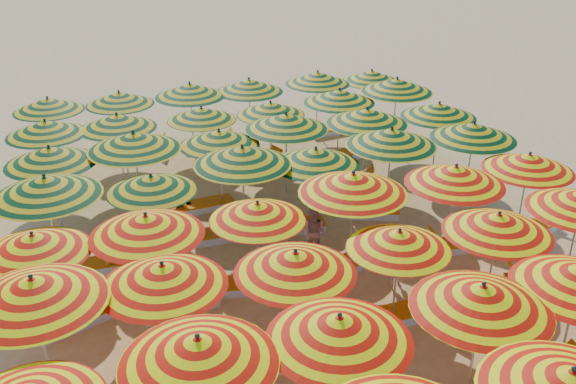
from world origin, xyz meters
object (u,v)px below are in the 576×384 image
object	(u,v)px
umbrella_9	(482,297)
umbrella_33	(286,121)
beachgoer_a	(397,263)
lounger_14	(182,304)
umbrella_42	(48,105)
lounger_10	(417,310)
umbrella_16	(498,224)
lounger_13	(78,318)
umbrella_8	(339,329)
umbrella_24	(46,187)
lounger_18	(535,228)
lounger_19	(86,267)
lounger_24	(203,205)
umbrella_36	(46,128)
lounger_12	(540,281)
umbrella_14	(295,263)
umbrella_20	(258,212)
umbrella_39	(271,109)
umbrella_15	(399,240)
umbrella_31	(134,141)
lounger_21	(292,226)
umbrella_38	(201,114)
lounger_31	(236,141)
lounger_6	(536,374)
lounger_26	(218,165)
lounger_9	(268,359)
lounger_17	(459,244)
lounger_23	(160,212)
umbrella_26	(242,156)
lounger_16	(329,273)
umbrella_37	(117,121)
umbrella_40	(339,96)
lounger_28	(354,152)
lounger_27	(258,167)
umbrella_19	(146,225)
lounger_25	(347,182)
umbrella_12	(33,290)
umbrella_45	(249,86)
lounger_32	(332,130)
umbrella_41	(397,85)
umbrella_21	(353,183)
umbrella_23	(529,162)
umbrella_7	(198,351)
lounger_15	(238,286)
umbrella_22	(455,175)
lounger_29	(142,149)
lounger_20	(226,233)
lounger_30	(210,145)
umbrella_43	(119,98)
lounger_22	(370,211)
umbrella_35	(439,110)
umbrella_32	(219,138)
umbrella_28	(392,137)

from	to	relation	value
umbrella_9	umbrella_33	world-z (taller)	umbrella_33
beachgoer_a	lounger_14	bearing A→B (deg)	163.22
umbrella_42	lounger_10	size ratio (longest dim) A/B	1.62
umbrella_16	lounger_13	distance (m)	9.23
umbrella_33	umbrella_8	bearing A→B (deg)	-103.33
umbrella_24	lounger_18	bearing A→B (deg)	-8.98
lounger_19	lounger_24	xyz separation A→B (m)	(3.41, 2.41, 0.00)
umbrella_36	lounger_12	distance (m)	14.18
umbrella_14	umbrella_20	size ratio (longest dim) A/B	1.14
umbrella_39	umbrella_42	xyz separation A→B (m)	(-6.84, 2.55, 0.06)
umbrella_15	umbrella_42	distance (m)	13.38
umbrella_31	lounger_18	size ratio (longest dim) A/B	1.68
umbrella_9	lounger_19	distance (m)	9.59
lounger_21	umbrella_33	bearing A→B (deg)	-95.80
umbrella_38	lounger_31	size ratio (longest dim) A/B	1.56
lounger_6	lounger_26	world-z (taller)	same
lounger_9	lounger_17	size ratio (longest dim) A/B	1.03
umbrella_14	lounger_23	xyz separation A→B (m)	(-1.72, 6.95, -2.05)
umbrella_26	lounger_16	world-z (taller)	umbrella_26
umbrella_37	lounger_9	xyz separation A→B (m)	(1.88, -9.45, -2.03)
umbrella_40	lounger_28	world-z (taller)	umbrella_40
lounger_19	lounger_27	world-z (taller)	same
umbrella_19	lounger_25	world-z (taller)	umbrella_19
umbrella_8	umbrella_12	bearing A→B (deg)	151.76
lounger_19	lounger_28	distance (m)	10.45
umbrella_45	lounger_32	distance (m)	3.89
umbrella_37	umbrella_41	xyz separation A→B (m)	(9.50, 0.25, 0.18)
umbrella_21	umbrella_23	distance (m)	5.01
lounger_12	lounger_24	size ratio (longest dim) A/B	1.02
umbrella_7	lounger_28	size ratio (longest dim) A/B	1.67
lounger_15	umbrella_21	bearing A→B (deg)	12.71
umbrella_31	umbrella_39	xyz separation A→B (m)	(4.59, 2.38, -0.29)
umbrella_22	umbrella_23	world-z (taller)	umbrella_22
umbrella_41	lounger_29	distance (m)	9.23
umbrella_20	lounger_14	distance (m)	2.67
lounger_18	lounger_17	bearing A→B (deg)	164.78
lounger_20	lounger_30	bearing A→B (deg)	80.78
lounger_31	umbrella_43	bearing A→B (deg)	-174.74
lounger_20	umbrella_39	bearing A→B (deg)	57.82
lounger_30	umbrella_26	bearing A→B (deg)	-88.52
lounger_21	lounger_27	size ratio (longest dim) A/B	0.99
lounger_28	lounger_22	bearing A→B (deg)	-125.52
umbrella_35	lounger_13	distance (m)	12.44
umbrella_21	umbrella_8	bearing A→B (deg)	-115.99
umbrella_16	umbrella_32	distance (m)	8.19
umbrella_35	lounger_10	distance (m)	8.19
umbrella_28	lounger_17	distance (m)	3.41
umbrella_39	lounger_24	bearing A→B (deg)	-140.13
umbrella_36	lounger_6	distance (m)	14.58
beachgoer_a	lounger_20	bearing A→B (deg)	123.82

